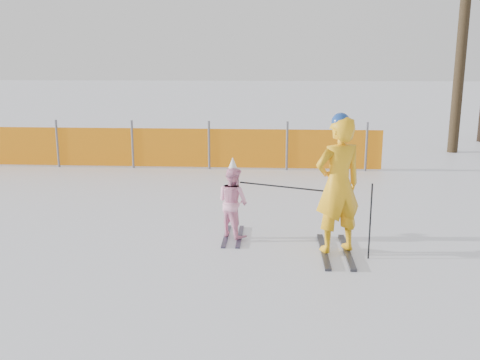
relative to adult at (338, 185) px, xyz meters
name	(u,v)px	position (x,y,z in m)	size (l,w,h in m)	color
ground	(238,253)	(-1.44, -0.12, -1.04)	(120.00, 120.00, 0.00)	white
adult	(338,185)	(0.00, 0.00, 0.00)	(0.85, 1.45, 2.07)	black
child	(233,201)	(-1.57, 0.60, -0.44)	(0.69, 1.05, 1.31)	black
ski_poles	(320,201)	(-0.24, 0.08, -0.28)	(1.92, 0.78, 1.11)	black
safety_fence	(102,147)	(-5.42, 5.96, -0.48)	(14.43, 0.06, 1.25)	#595960
tree_trunks	(473,48)	(5.15, 9.81, 2.07)	(1.96, 2.53, 6.88)	#332616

